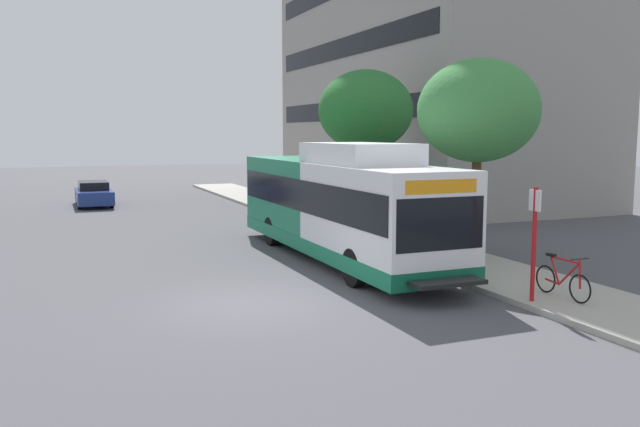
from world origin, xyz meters
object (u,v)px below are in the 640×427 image
Objects in this scene: transit_bus at (339,205)px; bus_stop_sign_pole at (534,235)px; bicycle_parked at (562,280)px; street_tree_near_stop at (478,111)px; street_tree_mid_block at (366,111)px; parked_car_far_lane at (94,194)px.

transit_bus reaches higher than bus_stop_sign_pole.
bicycle_parked is (0.84, -0.04, -1.09)m from bus_stop_sign_pole.
street_tree_near_stop is (1.12, 4.96, 4.03)m from bicycle_parked.
street_tree_mid_block is (2.29, 13.19, 3.21)m from bus_stop_sign_pole.
parked_car_far_lane is (-6.15, 18.91, -1.04)m from transit_bus.
street_tree_near_stop is 8.28m from street_tree_mid_block.
street_tree_near_stop is at bearing -27.42° from transit_bus.
transit_bus is 5.07m from street_tree_near_stop.
transit_bus is 2.72× the size of parked_car_far_lane.
parked_car_far_lane is at bearing 108.02° from transit_bus.
bicycle_parked is (2.58, -6.88, -1.14)m from transit_bus.
bicycle_parked is 27.23m from parked_car_far_lane.
bus_stop_sign_pole is 0.58× the size of parked_car_far_lane.
street_tree_mid_block is (1.45, 13.23, 4.30)m from bicycle_parked.
bus_stop_sign_pole is 13.77m from street_tree_mid_block.
street_tree_near_stop reaches higher than bus_stop_sign_pole.
bicycle_parked is at bearing -102.66° from street_tree_near_stop.
transit_bus is 6.96× the size of bicycle_parked.
street_tree_near_stop is at bearing 77.34° from bicycle_parked.
bicycle_parked is at bearing -96.26° from street_tree_mid_block.
bus_stop_sign_pole is 0.43× the size of street_tree_near_stop.
bus_stop_sign_pole is at bearing -75.68° from transit_bus.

